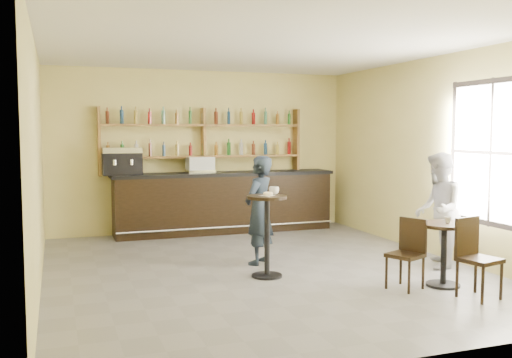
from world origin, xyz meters
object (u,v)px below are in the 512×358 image
object	(u,v)px
espresso_machine	(122,161)
pastry_case	(200,165)
man_main	(259,210)
chair_west	(405,254)
chair_south	(480,259)
patron_second	(438,210)
cafe_table	(444,255)
bar_counter	(224,202)
pedestal_table	(267,236)

from	to	relation	value
espresso_machine	pastry_case	xyz separation A→B (m)	(1.49, 0.00, -0.10)
man_main	chair_west	xyz separation A→B (m)	(1.28, -1.92, -0.37)
espresso_machine	chair_south	xyz separation A→B (m)	(3.59, -5.37, -0.97)
patron_second	man_main	bearing A→B (deg)	-80.32
cafe_table	chair_west	bearing A→B (deg)	174.81
pastry_case	patron_second	bearing A→B (deg)	-65.48
bar_counter	chair_west	size ratio (longest dim) A/B	4.95
bar_counter	chair_south	bearing A→B (deg)	-73.33
cafe_table	chair_west	distance (m)	0.55
bar_counter	pedestal_table	size ratio (longest dim) A/B	3.92
pedestal_table	chair_south	distance (m)	2.72
cafe_table	chair_south	distance (m)	0.61
espresso_machine	patron_second	distance (m)	5.68
man_main	chair_west	distance (m)	2.34
chair_west	chair_south	size ratio (longest dim) A/B	0.92
chair_west	man_main	bearing A→B (deg)	-170.25
pastry_case	patron_second	size ratio (longest dim) A/B	0.31
patron_second	bar_counter	bearing A→B (deg)	-117.30
pedestal_table	patron_second	world-z (taller)	patron_second
bar_counter	cafe_table	xyz separation A→B (m)	(1.56, -4.77, -0.19)
espresso_machine	pastry_case	bearing A→B (deg)	-0.78
espresso_machine	chair_south	distance (m)	6.53
espresso_machine	chair_west	xyz separation A→B (m)	(2.99, -4.72, -1.00)
espresso_machine	man_main	distance (m)	3.34
bar_counter	chair_south	distance (m)	5.60
chair_west	patron_second	xyz separation A→B (m)	(1.13, 0.84, 0.40)
cafe_table	patron_second	bearing A→B (deg)	57.15
chair_south	patron_second	bearing A→B (deg)	57.31
pedestal_table	patron_second	size ratio (longest dim) A/B	0.66
espresso_machine	man_main	xyz separation A→B (m)	(1.71, -2.79, -0.63)
cafe_table	patron_second	distance (m)	1.15
pedestal_table	man_main	world-z (taller)	man_main
pedestal_table	chair_west	size ratio (longest dim) A/B	1.26
chair_west	chair_south	world-z (taller)	chair_south
pastry_case	man_main	size ratio (longest dim) A/B	0.32
pastry_case	chair_south	world-z (taller)	pastry_case
chair_west	cafe_table	bearing A→B (deg)	60.91
pastry_case	chair_south	distance (m)	5.83
pastry_case	man_main	distance (m)	2.85
espresso_machine	cafe_table	distance (m)	6.03
pastry_case	patron_second	distance (m)	4.71
espresso_machine	pastry_case	size ratio (longest dim) A/B	1.37
pastry_case	chair_west	xyz separation A→B (m)	(1.50, -4.72, -0.90)
patron_second	chair_west	bearing A→B (deg)	-19.35
espresso_machine	chair_south	world-z (taller)	espresso_machine
man_main	chair_south	xyz separation A→B (m)	(1.88, -2.57, -0.34)
pastry_case	pedestal_table	size ratio (longest dim) A/B	0.46
pedestal_table	patron_second	xyz separation A→B (m)	(2.56, -0.31, 0.29)
pedestal_table	espresso_machine	bearing A→B (deg)	113.50
bar_counter	chair_south	size ratio (longest dim) A/B	4.58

